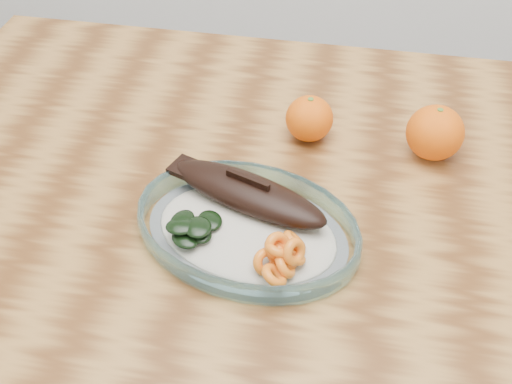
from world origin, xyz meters
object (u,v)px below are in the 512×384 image
at_px(orange_left, 309,119).
at_px(dining_table, 295,245).
at_px(plated_meal, 247,225).
at_px(orange_right, 435,133).

bearing_deg(orange_left, dining_table, -88.89).
xyz_separation_m(plated_meal, orange_left, (0.05, 0.21, 0.02)).
relative_size(plated_meal, orange_right, 7.70).
height_order(dining_table, plated_meal, plated_meal).
distance_m(plated_meal, orange_left, 0.22).
bearing_deg(plated_meal, dining_table, 72.08).
xyz_separation_m(dining_table, orange_left, (-0.00, 0.12, 0.13)).
xyz_separation_m(dining_table, orange_right, (0.17, 0.12, 0.14)).
relative_size(plated_meal, orange_left, 8.94).
relative_size(dining_table, orange_right, 15.13).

